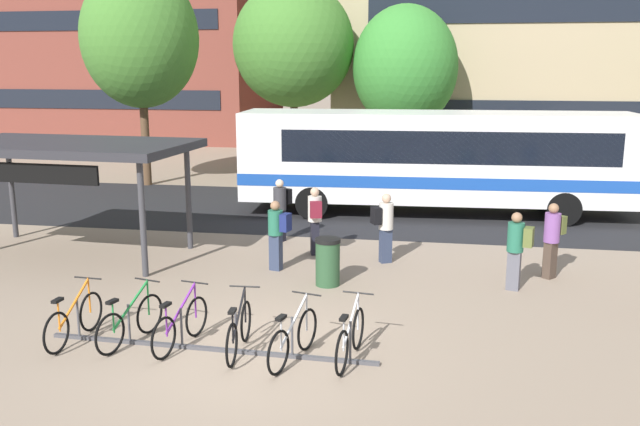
% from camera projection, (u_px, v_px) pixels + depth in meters
% --- Properties ---
extents(ground, '(200.00, 200.00, 0.00)m').
position_uv_depth(ground, '(257.00, 353.00, 11.17)').
color(ground, gray).
extents(bus_lane_asphalt, '(80.00, 7.20, 0.01)m').
position_uv_depth(bus_lane_asphalt, '(348.00, 211.00, 22.04)').
color(bus_lane_asphalt, '#232326').
rests_on(bus_lane_asphalt, ground).
extents(city_bus, '(12.13, 3.17, 3.20)m').
position_uv_depth(city_bus, '(433.00, 158.00, 21.22)').
color(city_bus, white).
rests_on(city_bus, ground).
extents(bike_rack, '(5.68, 0.28, 0.70)m').
position_uv_depth(bike_rack, '(209.00, 345.00, 11.27)').
color(bike_rack, '#47474C').
rests_on(bike_rack, ground).
extents(parked_bicycle_orange_0, '(0.52, 1.72, 0.99)m').
position_uv_depth(parked_bicycle_orange_0, '(74.00, 320.00, 11.58)').
color(parked_bicycle_orange_0, black).
rests_on(parked_bicycle_orange_0, ground).
extents(parked_bicycle_green_1, '(0.61, 1.68, 0.99)m').
position_uv_depth(parked_bicycle_green_1, '(130.00, 322.00, 11.50)').
color(parked_bicycle_green_1, black).
rests_on(parked_bicycle_green_1, ground).
extents(parked_bicycle_purple_2, '(0.53, 1.70, 0.99)m').
position_uv_depth(parked_bicycle_purple_2, '(181.00, 325.00, 11.35)').
color(parked_bicycle_purple_2, black).
rests_on(parked_bicycle_purple_2, ground).
extents(parked_bicycle_black_3, '(0.52, 1.72, 0.99)m').
position_uv_depth(parked_bicycle_black_3, '(239.00, 331.00, 11.11)').
color(parked_bicycle_black_3, black).
rests_on(parked_bicycle_black_3, ground).
extents(parked_bicycle_silver_4, '(0.62, 1.68, 0.99)m').
position_uv_depth(parked_bicycle_silver_4, '(293.00, 339.00, 10.79)').
color(parked_bicycle_silver_4, black).
rests_on(parked_bicycle_silver_4, ground).
extents(parked_bicycle_silver_5, '(0.52, 1.72, 0.99)m').
position_uv_depth(parked_bicycle_silver_5, '(350.00, 338.00, 10.81)').
color(parked_bicycle_silver_5, black).
rests_on(parked_bicycle_silver_5, ground).
extents(transit_shelter, '(6.14, 3.59, 2.81)m').
position_uv_depth(transit_shelter, '(65.00, 150.00, 16.39)').
color(transit_shelter, '#38383D').
rests_on(transit_shelter, ground).
extents(commuter_olive_pack_0, '(0.58, 0.60, 1.69)m').
position_uv_depth(commuter_olive_pack_0, '(553.00, 235.00, 14.94)').
color(commuter_olive_pack_0, '#47382D').
rests_on(commuter_olive_pack_0, ground).
extents(commuter_olive_pack_1, '(0.59, 0.44, 1.66)m').
position_uv_depth(commuter_olive_pack_1, '(517.00, 246.00, 14.12)').
color(commuter_olive_pack_1, '#565660').
rests_on(commuter_olive_pack_1, ground).
extents(commuter_black_pack_2, '(0.52, 0.60, 1.68)m').
position_uv_depth(commuter_black_pack_2, '(281.00, 206.00, 18.08)').
color(commuter_black_pack_2, black).
rests_on(commuter_black_pack_2, ground).
extents(commuter_navy_pack_3, '(0.58, 0.43, 1.62)m').
position_uv_depth(commuter_navy_pack_3, '(277.00, 231.00, 15.50)').
color(commuter_navy_pack_3, '#2D3851').
rests_on(commuter_navy_pack_3, ground).
extents(commuter_black_pack_4, '(0.60, 0.52, 1.67)m').
position_uv_depth(commuter_black_pack_4, '(385.00, 223.00, 16.10)').
color(commuter_black_pack_4, '#2D3851').
rests_on(commuter_black_pack_4, ground).
extents(commuter_maroon_pack_6, '(0.44, 0.59, 1.70)m').
position_uv_depth(commuter_maroon_pack_6, '(315.00, 216.00, 16.77)').
color(commuter_maroon_pack_6, black).
rests_on(commuter_maroon_pack_6, ground).
extents(trash_bin, '(0.55, 0.55, 1.03)m').
position_uv_depth(trash_bin, '(328.00, 262.00, 14.53)').
color(trash_bin, '#284C2D').
rests_on(trash_bin, ground).
extents(street_tree_0, '(5.04, 5.04, 8.02)m').
position_uv_depth(street_tree_0, '(294.00, 45.00, 28.36)').
color(street_tree_0, brown).
rests_on(street_tree_0, ground).
extents(street_tree_1, '(4.41, 4.41, 8.23)m').
position_uv_depth(street_tree_1, '(140.00, 38.00, 25.64)').
color(street_tree_1, brown).
rests_on(street_tree_1, ground).
extents(street_tree_3, '(4.32, 4.32, 7.06)m').
position_uv_depth(street_tree_3, '(405.00, 67.00, 28.04)').
color(street_tree_3, brown).
rests_on(street_tree_3, ground).
extents(building_centre_block, '(14.00, 12.84, 15.12)m').
position_uv_depth(building_centre_block, '(438.00, 25.00, 51.24)').
color(building_centre_block, brown).
rests_on(building_centre_block, ground).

